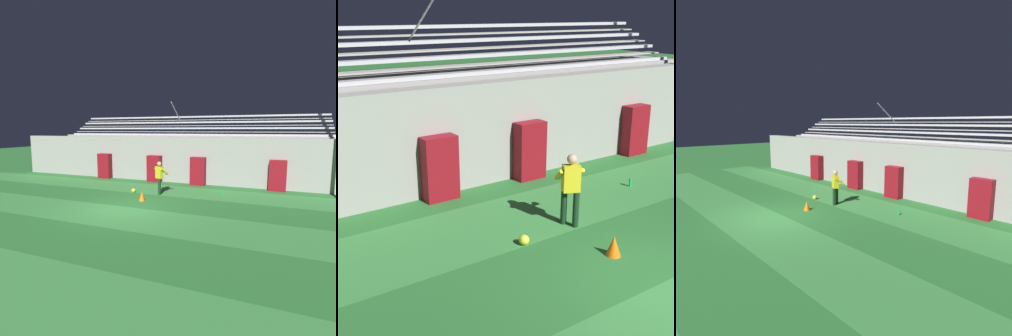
% 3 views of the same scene
% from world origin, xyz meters
% --- Properties ---
extents(ground_plane, '(80.00, 80.00, 0.00)m').
position_xyz_m(ground_plane, '(0.00, 0.00, 0.00)').
color(ground_plane, '#286B2D').
extents(turf_stripe_mid, '(28.00, 2.48, 0.01)m').
position_xyz_m(turf_stripe_mid, '(0.00, -1.05, 0.00)').
color(turf_stripe_mid, '#38843D').
rests_on(turf_stripe_mid, ground).
extents(turf_stripe_far, '(28.00, 2.48, 0.01)m').
position_xyz_m(turf_stripe_far, '(0.00, 3.90, 0.00)').
color(turf_stripe_far, '#38843D').
rests_on(turf_stripe_far, ground).
extents(back_wall, '(24.00, 0.60, 2.80)m').
position_xyz_m(back_wall, '(0.00, 6.50, 1.40)').
color(back_wall, '#999691').
rests_on(back_wall, ground).
extents(padding_pillar_gate_left, '(0.89, 0.44, 1.66)m').
position_xyz_m(padding_pillar_gate_left, '(-1.41, 5.95, 0.83)').
color(padding_pillar_gate_left, maroon).
rests_on(padding_pillar_gate_left, ground).
extents(padding_pillar_gate_right, '(0.89, 0.44, 1.66)m').
position_xyz_m(padding_pillar_gate_right, '(1.41, 5.95, 0.83)').
color(padding_pillar_gate_right, maroon).
rests_on(padding_pillar_gate_right, ground).
extents(padding_pillar_far_left, '(0.89, 0.44, 1.66)m').
position_xyz_m(padding_pillar_far_left, '(-5.11, 5.95, 0.83)').
color(padding_pillar_far_left, maroon).
rests_on(padding_pillar_far_left, ground).
extents(padding_pillar_far_right, '(0.89, 0.44, 1.66)m').
position_xyz_m(padding_pillar_far_right, '(5.81, 5.95, 0.83)').
color(padding_pillar_far_right, maroon).
rests_on(padding_pillar_far_right, ground).
extents(bleacher_stand, '(18.00, 3.35, 5.03)m').
position_xyz_m(bleacher_stand, '(-0.00, 8.49, 1.50)').
color(bleacher_stand, '#999691').
rests_on(bleacher_stand, ground).
extents(goalkeeper, '(0.72, 0.70, 1.67)m').
position_xyz_m(goalkeeper, '(0.27, 2.94, 0.95)').
color(goalkeeper, '#143319').
rests_on(goalkeeper, ground).
extents(soccer_ball, '(0.22, 0.22, 0.22)m').
position_xyz_m(soccer_ball, '(-1.13, 2.73, 0.11)').
color(soccer_ball, yellow).
rests_on(soccer_ball, ground).
extents(traffic_cone, '(0.30, 0.30, 0.42)m').
position_xyz_m(traffic_cone, '(0.06, 1.39, 0.21)').
color(traffic_cone, orange).
rests_on(traffic_cone, ground).
extents(water_bottle, '(0.07, 0.07, 0.24)m').
position_xyz_m(water_bottle, '(3.30, 3.83, 0.12)').
color(water_bottle, green).
rests_on(water_bottle, ground).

